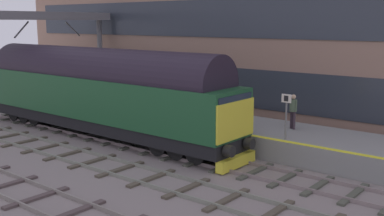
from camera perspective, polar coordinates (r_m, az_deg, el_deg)
The scene contains 8 objects.
ground_plane at distance 22.21m, azimuth -4.10°, elevation -5.14°, with size 140.00×140.00×0.00m, color gray.
track_main at distance 22.19m, azimuth -4.10°, elevation -5.01°, with size 2.50×60.00×0.15m.
track_adjacent_west at distance 20.06m, azimuth -10.46°, elevation -6.85°, with size 2.50×60.00×0.15m.
track_adjacent_far_west at distance 17.90m, azimuth -20.22°, elevation -9.49°, with size 2.50×60.00×0.15m.
station_platform at distance 24.75m, azimuth 1.58°, elevation -2.29°, with size 4.00×44.00×1.01m.
diesel_locomotive at distance 24.76m, azimuth -11.43°, elevation 2.17°, with size 2.74×17.63×4.68m.
platform_number_sign at distance 20.19m, azimuth 11.46°, elevation -0.18°, with size 0.10×0.44×1.96m.
waiting_passenger at distance 22.31m, azimuth 12.28°, elevation -0.04°, with size 0.45×0.47×1.64m.
Camera 1 is at (-15.58, -14.65, 5.98)m, focal length 43.55 mm.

